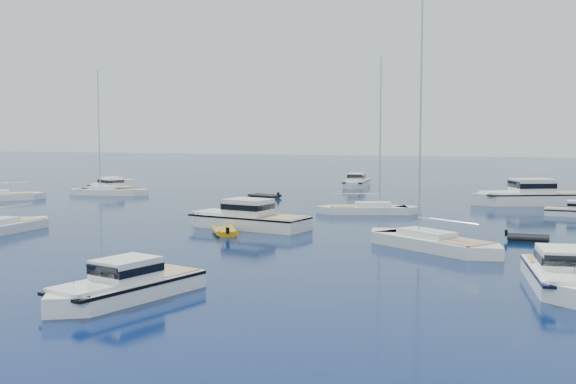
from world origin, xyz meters
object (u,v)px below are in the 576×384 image
Objects in this scene: sailboat_fore at (0,233)px; tender_yellow at (225,234)px; motor_cruiser_near at (124,299)px; motor_cruiser_right at (562,288)px.

tender_yellow is (16.21, 5.35, 0.00)m from sailboat_fore.
motor_cruiser_near is at bearing -109.76° from tender_yellow.
motor_cruiser_right reaches higher than tender_yellow.
sailboat_fore is at bearing -20.78° from motor_cruiser_near.
motor_cruiser_near is 0.57× the size of sailboat_fore.
motor_cruiser_near is at bearing 18.10° from motor_cruiser_right.
sailboat_fore is (-20.88, 14.57, 0.00)m from motor_cruiser_near.
motor_cruiser_near is 25.46m from sailboat_fore.
motor_cruiser_right is 39.75m from sailboat_fore.
tender_yellow is at bearing -161.91° from sailboat_fore.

